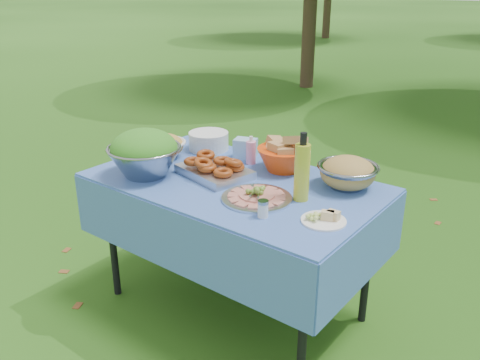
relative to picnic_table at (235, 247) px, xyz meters
The scene contains 14 objects.
ground 0.38m from the picnic_table, ahead, with size 80.00×80.00×0.00m, color #143409.
picnic_table is the anchor object (origin of this frame).
salad_bowl 0.69m from the picnic_table, 151.77° to the right, with size 0.38×0.38×0.25m, color gray, non-canonical shape.
pasta_bowl_white 0.70m from the picnic_table, behind, with size 0.24×0.24×0.13m, color white, non-canonical shape.
plate_stack 0.68m from the picnic_table, 145.00° to the left, with size 0.24×0.24×0.11m, color white.
wipes_box 0.56m from the picnic_table, 117.90° to the left, with size 0.12×0.09×0.11m, color #94C5EF.
sanitizer_bottle 0.53m from the picnic_table, 108.37° to the left, with size 0.05×0.05×0.16m, color #F698C2.
bread_bowl 0.56m from the picnic_table, 67.96° to the left, with size 0.28×0.28×0.19m, color #EB430D, non-canonical shape.
pasta_bowl_steel 0.72m from the picnic_table, 29.20° to the left, with size 0.29×0.29×0.16m, color gray, non-canonical shape.
fried_tray 0.44m from the picnic_table, behind, with size 0.37×0.26×0.09m, color silver.
charcuterie_platter 0.49m from the picnic_table, 27.28° to the right, with size 0.33×0.33×0.08m, color silver.
oil_bottle 0.67m from the picnic_table, ahead, with size 0.07×0.07×0.32m, color gold.
cheese_plate 0.72m from the picnic_table, 12.69° to the right, with size 0.19×0.19×0.05m, color white.
shaker 0.60m from the picnic_table, 35.25° to the right, with size 0.05×0.05×0.08m, color silver.
Camera 1 is at (1.48, -1.87, 1.73)m, focal length 38.00 mm.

